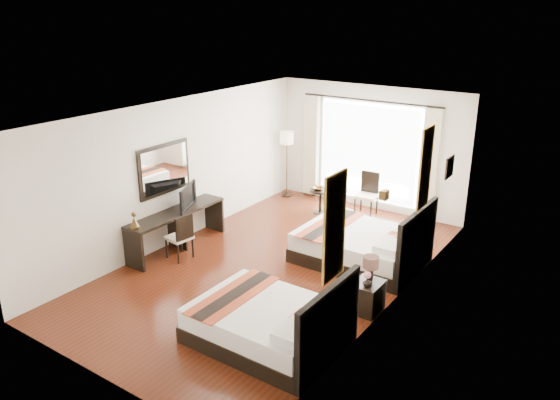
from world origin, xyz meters
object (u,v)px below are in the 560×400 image
Objects in this scene: console_desk at (177,230)px; nightstand at (367,297)px; vase at (367,281)px; desk_chair at (180,245)px; television at (184,197)px; bed_far at (364,246)px; floor_lamp at (287,142)px; bed_near at (271,323)px; window_chair at (366,202)px; table_lamp at (371,264)px; side_table at (320,201)px; fruit_bowl at (318,189)px.

nightstand is at bearing -0.28° from console_desk.
desk_chair is at bearing -177.51° from vase.
television reaches higher than console_desk.
floor_lamp is at bearing 144.90° from bed_far.
window_chair is at bearing 101.73° from bed_near.
desk_chair is at bearing -85.55° from floor_lamp.
window_chair is (2.16, -0.04, -1.06)m from floor_lamp.
bed_far is 4.35× the size of nightstand.
television is (0.02, 0.22, 0.61)m from console_desk.
bed_near is at bearing -24.94° from console_desk.
table_lamp is 0.40× the size of window_chair.
desk_chair is (-3.67, -0.27, 0.03)m from nightstand.
television is (-3.99, 0.17, 0.23)m from table_lamp.
console_desk is 1.37× the size of floor_lamp.
nightstand is 4.17m from side_table.
fruit_bowl is at bearing -47.71° from television.
desk_chair is (0.35, -0.29, -0.11)m from console_desk.
bed_far is 16.44× the size of vase.
bed_near is at bearing -67.26° from side_table.
vase is at bearing -1.86° from console_desk.
vase is at bearing -74.89° from nightstand.
table_lamp is at bearing 0.72° from console_desk.
vase is 0.24× the size of side_table.
nightstand is 4.02m from console_desk.
table_lamp reaches higher than nightstand.
window_chair reaches higher than desk_chair.
floor_lamp is at bearing -77.66° from desk_chair.
console_desk is 3.83m from floor_lamp.
bed_far is at bearing -40.39° from fruit_bowl.
television is (-4.03, 0.35, 0.42)m from vase.
window_chair is at bearing -107.14° from desk_chair.
bed_near is at bearing -88.66° from bed_far.
bed_far is 3.36m from desk_chair.
bed_near is 0.93× the size of bed_far.
nightstand is at bearing -82.49° from table_lamp.
fruit_bowl is (-2.00, 4.65, 0.29)m from bed_near.
console_desk reaches higher than fruit_bowl.
floor_lamp reaches higher than window_chair.
vase is (0.03, -0.11, 0.33)m from nightstand.
desk_chair is 3.55m from fruit_bowl.
nightstand is 0.23× the size of console_desk.
nightstand is 0.31× the size of floor_lamp.
desk_chair is at bearing -148.22° from bed_far.
desk_chair is at bearing 157.15° from bed_near.
floor_lamp is 2.41m from window_chair.
vase is at bearing -50.30° from side_table.
bed_near is at bearing -142.40° from television.
vase reaches higher than nightstand.
bed_near reaches higher than console_desk.
table_lamp is (-0.01, 0.07, 0.52)m from nightstand.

